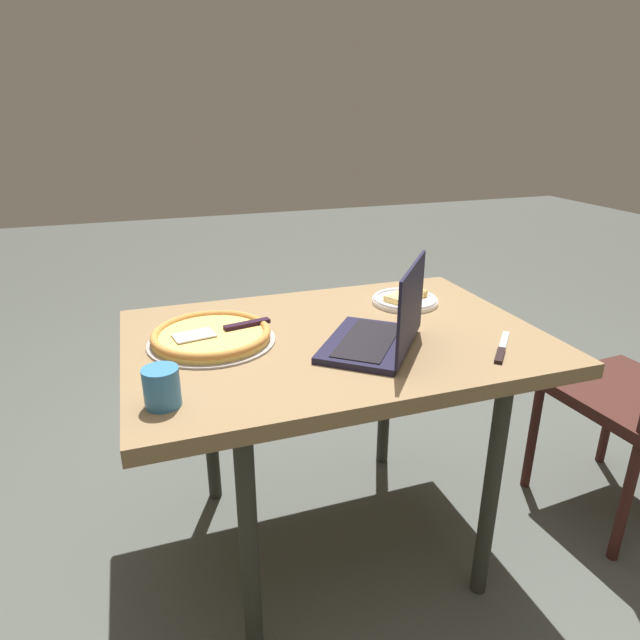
# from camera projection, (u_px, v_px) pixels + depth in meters

# --- Properties ---
(ground_plane) EXTENTS (12.00, 12.00, 0.00)m
(ground_plane) POSITION_uv_depth(u_px,v_px,m) (333.00, 537.00, 1.84)
(ground_plane) COLOR #444942
(dining_table) EXTENTS (1.17, 0.81, 0.74)m
(dining_table) POSITION_uv_depth(u_px,v_px,m) (335.00, 356.00, 1.60)
(dining_table) COLOR olive
(dining_table) RESTS_ON ground_plane
(laptop) EXTENTS (0.37, 0.38, 0.24)m
(laptop) POSITION_uv_depth(u_px,v_px,m) (383.00, 330.00, 1.46)
(laptop) COLOR black
(laptop) RESTS_ON dining_table
(pizza_plate) EXTENTS (0.22, 0.22, 0.04)m
(pizza_plate) POSITION_uv_depth(u_px,v_px,m) (405.00, 299.00, 1.82)
(pizza_plate) COLOR white
(pizza_plate) RESTS_ON dining_table
(pizza_tray) EXTENTS (0.35, 0.35, 0.04)m
(pizza_tray) POSITION_uv_depth(u_px,v_px,m) (212.00, 336.00, 1.51)
(pizza_tray) COLOR #A19A98
(pizza_tray) RESTS_ON dining_table
(table_knife) EXTENTS (0.16, 0.18, 0.01)m
(table_knife) POSITION_uv_depth(u_px,v_px,m) (502.00, 350.00, 1.46)
(table_knife) COLOR #B0BCC7
(table_knife) RESTS_ON dining_table
(drink_cup) EXTENTS (0.08, 0.08, 0.09)m
(drink_cup) POSITION_uv_depth(u_px,v_px,m) (162.00, 387.00, 1.18)
(drink_cup) COLOR teal
(drink_cup) RESTS_ON dining_table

